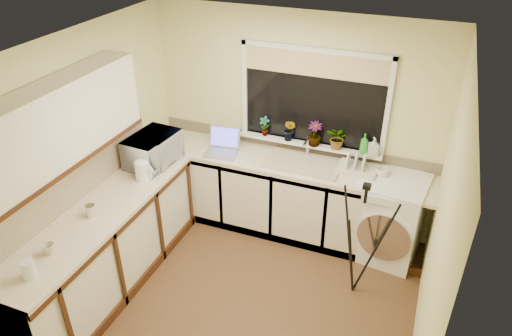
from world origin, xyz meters
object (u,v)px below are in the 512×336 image
(plant_d, at_px, (338,138))
(tripod, at_px, (359,241))
(steel_jar, at_px, (91,211))
(soap_bottle_green, at_px, (364,144))
(soap_bottle_clear, at_px, (373,147))
(washing_machine, at_px, (389,217))
(plant_c, at_px, (315,134))
(dish_rack, at_px, (357,170))
(glass_jug, at_px, (29,269))
(plant_b, at_px, (289,130))
(cup_left, at_px, (49,249))
(kettle, at_px, (143,171))
(microwave, at_px, (153,150))
(plant_a, at_px, (264,126))
(cup_back, at_px, (382,173))
(laptop, at_px, (223,146))

(plant_d, bearing_deg, tripod, -63.32)
(steel_jar, distance_m, soap_bottle_green, 2.78)
(soap_bottle_clear, bearing_deg, washing_machine, -36.27)
(steel_jar, xyz_separation_m, plant_c, (1.57, 1.79, 0.23))
(dish_rack, distance_m, plant_c, 0.59)
(dish_rack, bearing_deg, plant_c, 166.81)
(steel_jar, bearing_deg, glass_jug, -85.36)
(plant_b, height_order, plant_c, plant_c)
(washing_machine, height_order, cup_left, cup_left)
(kettle, bearing_deg, washing_machine, 20.10)
(soap_bottle_green, distance_m, soap_bottle_clear, 0.10)
(steel_jar, bearing_deg, soap_bottle_clear, 39.08)
(glass_jug, distance_m, steel_jar, 0.82)
(dish_rack, distance_m, microwave, 2.17)
(plant_a, relative_size, soap_bottle_clear, 1.12)
(plant_b, distance_m, cup_back, 1.09)
(steel_jar, bearing_deg, plant_d, 44.68)
(plant_b, bearing_deg, laptop, -161.29)
(glass_jug, xyz_separation_m, soap_bottle_clear, (2.14, 2.60, 0.17))
(washing_machine, height_order, soap_bottle_clear, soap_bottle_clear)
(dish_rack, xyz_separation_m, soap_bottle_clear, (0.12, 0.15, 0.22))
(kettle, bearing_deg, cup_back, 22.54)
(plant_c, xyz_separation_m, soap_bottle_clear, (0.63, -0.00, -0.03))
(soap_bottle_green, bearing_deg, steel_jar, -139.44)
(tripod, distance_m, cup_back, 0.83)
(tripod, xyz_separation_m, microwave, (-2.28, 0.16, 0.44))
(washing_machine, distance_m, plant_b, 1.41)
(microwave, bearing_deg, steel_jar, -176.02)
(soap_bottle_green, height_order, soap_bottle_clear, soap_bottle_green)
(glass_jug, height_order, plant_a, plant_a)
(microwave, relative_size, plant_b, 2.31)
(glass_jug, relative_size, plant_b, 0.61)
(laptop, height_order, steel_jar, laptop)
(microwave, xyz_separation_m, plant_c, (1.56, 0.75, 0.12))
(plant_a, bearing_deg, plant_d, -0.57)
(plant_c, bearing_deg, cup_back, -11.13)
(washing_machine, distance_m, cup_left, 3.30)
(dish_rack, bearing_deg, glass_jug, -126.42)
(laptop, xyz_separation_m, kettle, (-0.50, -0.85, 0.03))
(washing_machine, bearing_deg, laptop, -171.92)
(laptop, distance_m, kettle, 0.99)
(dish_rack, xyz_separation_m, plant_d, (-0.26, 0.16, 0.25))
(glass_jug, height_order, cup_back, glass_jug)
(washing_machine, relative_size, dish_rack, 2.27)
(plant_c, distance_m, soap_bottle_green, 0.53)
(glass_jug, relative_size, plant_c, 0.58)
(washing_machine, distance_m, microwave, 2.60)
(washing_machine, distance_m, laptop, 1.96)
(tripod, xyz_separation_m, cup_back, (0.05, 0.76, 0.33))
(washing_machine, xyz_separation_m, soap_bottle_clear, (-0.28, 0.20, 0.69))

